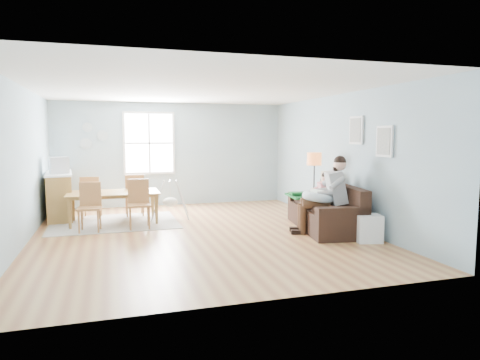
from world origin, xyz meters
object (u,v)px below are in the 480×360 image
object	(u,v)px
chair_nw	(91,195)
floor_lamp	(314,165)
sofa	(328,213)
baby_swing	(170,201)
chair_se	(139,200)
toddler	(321,190)
monitor	(59,165)
counter	(60,194)
dining_table	(114,208)
chair_ne	(135,192)
storage_cube	(367,228)
chair_sw	(90,203)
father	(327,192)

from	to	relation	value
chair_nw	floor_lamp	bearing A→B (deg)	-21.57
sofa	baby_swing	distance (m)	3.50
chair_se	baby_swing	world-z (taller)	chair_se
toddler	floor_lamp	size ratio (longest dim) A/B	0.61
monitor	baby_swing	distance (m)	2.53
counter	monitor	world-z (taller)	monitor
dining_table	monitor	distance (m)	1.58
sofa	counter	world-z (taller)	counter
toddler	chair_ne	xyz separation A→B (m)	(-3.54, 2.26, -0.20)
storage_cube	chair_ne	bearing A→B (deg)	136.35
chair_sw	counter	bearing A→B (deg)	113.07
floor_lamp	chair_se	world-z (taller)	floor_lamp
floor_lamp	counter	world-z (taller)	floor_lamp
toddler	chair_ne	distance (m)	4.20
counter	monitor	distance (m)	0.77
sofa	monitor	xyz separation A→B (m)	(-5.17, 2.53, 0.89)
dining_table	chair_sw	xyz separation A→B (m)	(-0.45, -0.65, 0.21)
chair_sw	storage_cube	bearing A→B (deg)	-26.20
father	sofa	bearing A→B (deg)	57.06
floor_lamp	counter	size ratio (longest dim) A/B	0.79
baby_swing	sofa	bearing A→B (deg)	-36.07
baby_swing	storage_cube	bearing A→B (deg)	-46.51
chair_sw	chair_nw	xyz separation A→B (m)	(-0.03, 1.28, 0.00)
floor_lamp	chair_ne	distance (m)	4.10
storage_cube	counter	world-z (taller)	counter
chair_nw	chair_ne	xyz separation A→B (m)	(0.95, 0.01, 0.01)
chair_se	chair_ne	xyz separation A→B (m)	(-0.02, 1.28, -0.01)
toddler	chair_se	size ratio (longest dim) A/B	0.92
sofa	storage_cube	world-z (taller)	sofa
sofa	counter	xyz separation A→B (m)	(-5.21, 2.88, 0.21)
monitor	toddler	bearing A→B (deg)	-24.28
chair_sw	chair_se	size ratio (longest dim) A/B	0.97
father	baby_swing	xyz separation A→B (m)	(-2.64, 2.34, -0.40)
chair_ne	sofa	bearing A→B (deg)	-34.68
sofa	counter	bearing A→B (deg)	151.12
sofa	toddler	xyz separation A→B (m)	(-0.05, 0.22, 0.44)
chair_se	chair_ne	world-z (taller)	chair_se
dining_table	chair_nw	world-z (taller)	chair_nw
counter	monitor	xyz separation A→B (m)	(0.05, -0.35, 0.69)
floor_lamp	chair_nw	distance (m)	4.95
chair_nw	monitor	world-z (taller)	monitor
sofa	storage_cube	distance (m)	1.13
chair_ne	counter	size ratio (longest dim) A/B	0.52
father	toddler	size ratio (longest dim) A/B	1.63
dining_table	chair_ne	xyz separation A→B (m)	(0.46, 0.64, 0.22)
chair_se	storage_cube	bearing A→B (deg)	-31.70
chair_sw	counter	size ratio (longest dim) A/B	0.50
sofa	baby_swing	xyz separation A→B (m)	(-2.83, 2.06, 0.06)
sofa	toddler	world-z (taller)	toddler
sofa	floor_lamp	world-z (taller)	floor_lamp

